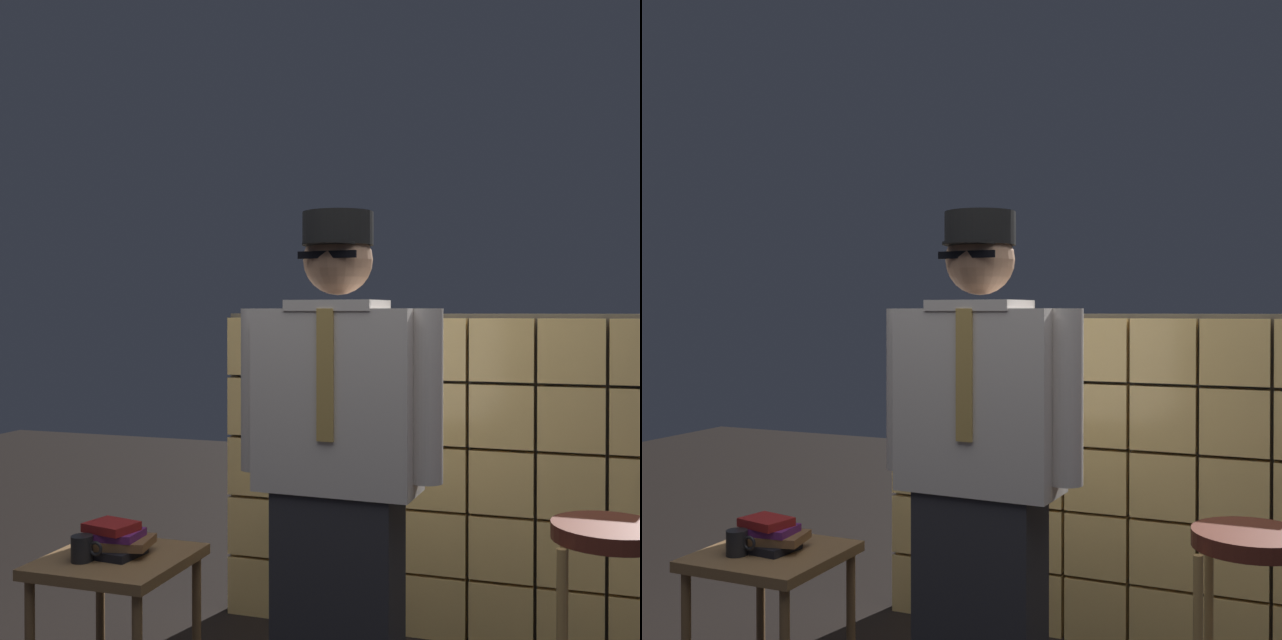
% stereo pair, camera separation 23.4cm
% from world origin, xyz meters
% --- Properties ---
extents(glass_block_wall, '(2.05, 0.10, 1.47)m').
position_xyz_m(glass_block_wall, '(-0.00, 1.36, 0.72)').
color(glass_block_wall, '#F2C672').
rests_on(glass_block_wall, ground).
extents(standing_person, '(0.72, 0.31, 1.79)m').
position_xyz_m(standing_person, '(-0.15, 0.34, 0.94)').
color(standing_person, '#28282D').
rests_on(standing_person, ground).
extents(bar_stool, '(0.34, 0.34, 0.82)m').
position_xyz_m(bar_stool, '(0.71, 0.34, 0.61)').
color(bar_stool, '#592319').
rests_on(bar_stool, ground).
extents(side_table, '(0.52, 0.52, 0.54)m').
position_xyz_m(side_table, '(-1.03, 0.39, 0.47)').
color(side_table, brown).
rests_on(side_table, ground).
extents(book_stack, '(0.28, 0.21, 0.12)m').
position_xyz_m(book_stack, '(-1.05, 0.39, 0.60)').
color(book_stack, black).
rests_on(book_stack, side_table).
extents(coffee_mug, '(0.13, 0.08, 0.09)m').
position_xyz_m(coffee_mug, '(-1.11, 0.29, 0.59)').
color(coffee_mug, black).
rests_on(coffee_mug, side_table).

